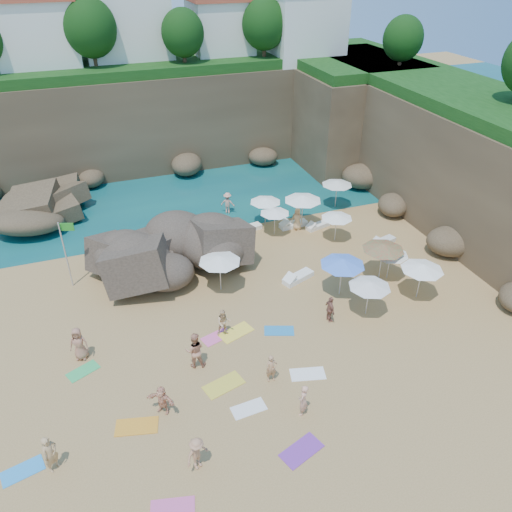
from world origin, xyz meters
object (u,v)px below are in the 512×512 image
object	(u,v)px
person_stand_1	(195,350)
person_stand_2	(228,203)
person_stand_0	(50,454)
parasol_0	(265,200)
person_stand_3	(330,309)
person_stand_5	(120,243)
rock_outcrop	(163,282)
parasol_2	(337,183)
flag_pole	(66,246)
person_stand_6	(303,400)
parasol_1	(275,211)
person_stand_4	(297,219)
lounger_0	(248,228)

from	to	relation	value
person_stand_1	person_stand_2	size ratio (longest dim) A/B	1.19
person_stand_0	person_stand_1	size ratio (longest dim) A/B	0.89
parasol_0	person_stand_1	bearing A→B (deg)	-124.01
person_stand_3	person_stand_5	world-z (taller)	person_stand_3
rock_outcrop	person_stand_0	size ratio (longest dim) A/B	4.78
parasol_0	parasol_2	xyz separation A→B (m)	(6.03, 0.75, 0.08)
flag_pole	person_stand_3	bearing A→B (deg)	-32.55
person_stand_5	parasol_0	bearing A→B (deg)	-23.62
parasol_0	person_stand_2	size ratio (longest dim) A/B	1.36
rock_outcrop	person_stand_0	bearing A→B (deg)	-120.08
person_stand_1	parasol_0	bearing A→B (deg)	-110.84
parasol_0	person_stand_1	xyz separation A→B (m)	(-8.15, -12.09, -0.95)
person_stand_6	person_stand_3	bearing A→B (deg)	-173.64
rock_outcrop	person_stand_6	size ratio (longest dim) A/B	5.12
rock_outcrop	person_stand_6	bearing A→B (deg)	-72.38
flag_pole	person_stand_3	distance (m)	15.14
parasol_1	parasol_2	distance (m)	6.38
flag_pole	person_stand_1	distance (m)	10.40
person_stand_3	rock_outcrop	bearing A→B (deg)	50.16
rock_outcrop	person_stand_2	world-z (taller)	rock_outcrop
person_stand_4	person_stand_5	world-z (taller)	person_stand_4
person_stand_5	rock_outcrop	bearing A→B (deg)	-91.28
person_stand_0	person_stand_4	bearing A→B (deg)	-0.96
parasol_2	person_stand_1	size ratio (longest dim) A/B	1.19
person_stand_3	parasol_0	bearing A→B (deg)	-2.05
person_stand_2	person_stand_6	distance (m)	19.23
person_stand_3	person_stand_4	world-z (taller)	person_stand_4
rock_outcrop	person_stand_6	world-z (taller)	rock_outcrop
person_stand_3	person_stand_5	distance (m)	14.45
flag_pole	rock_outcrop	bearing A→B (deg)	-16.05
person_stand_5	person_stand_6	size ratio (longest dim) A/B	0.93
parasol_2	person_stand_3	bearing A→B (deg)	-118.90
parasol_1	person_stand_6	world-z (taller)	parasol_1
person_stand_0	rock_outcrop	bearing A→B (deg)	18.36
parasol_1	person_stand_6	distance (m)	15.63
parasol_0	lounger_0	world-z (taller)	parasol_0
person_stand_6	parasol_2	bearing A→B (deg)	-168.02
parasol_0	rock_outcrop	bearing A→B (deg)	-150.82
rock_outcrop	person_stand_5	xyz separation A→B (m)	(-1.94, 4.13, 0.75)
lounger_0	person_stand_0	bearing A→B (deg)	-140.62
rock_outcrop	person_stand_1	size ratio (longest dim) A/B	4.26
rock_outcrop	parasol_0	size ratio (longest dim) A/B	3.73
parasol_0	person_stand_2	xyz separation A→B (m)	(-2.00, 2.61, -1.11)
person_stand_5	person_stand_1	bearing A→B (deg)	-106.28
person_stand_3	flag_pole	bearing A→B (deg)	58.49
person_stand_4	person_stand_6	distance (m)	16.28
person_stand_0	parasol_1	bearing A→B (deg)	2.07
person_stand_0	person_stand_3	distance (m)	14.70
person_stand_6	person_stand_5	bearing A→B (deg)	-116.82
person_stand_1	rock_outcrop	bearing A→B (deg)	-75.78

